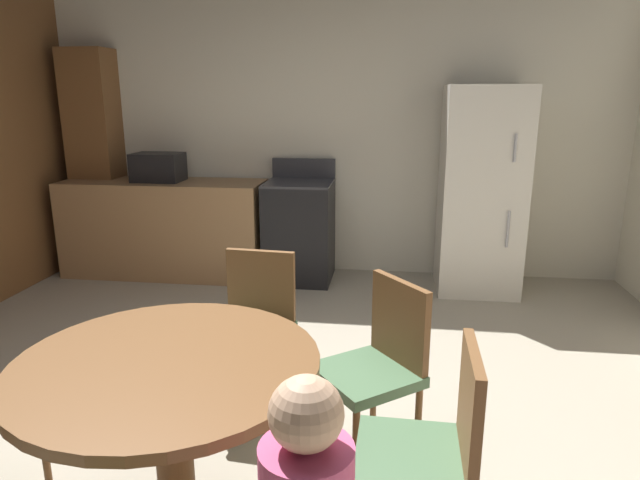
# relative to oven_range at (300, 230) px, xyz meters

# --- Properties ---
(ground_plane) EXTENTS (14.00, 14.00, 0.00)m
(ground_plane) POSITION_rel_oven_range_xyz_m (0.27, -2.58, -0.47)
(ground_plane) COLOR #A89E89
(wall_back) EXTENTS (5.63, 0.12, 2.70)m
(wall_back) POSITION_rel_oven_range_xyz_m (0.27, 0.40, 0.88)
(wall_back) COLOR silver
(wall_back) RESTS_ON ground
(kitchen_counter) EXTENTS (1.89, 0.60, 0.90)m
(kitchen_counter) POSITION_rel_oven_range_xyz_m (-1.30, -0.00, -0.02)
(kitchen_counter) COLOR #9E754C
(kitchen_counter) RESTS_ON ground
(pantry_column) EXTENTS (0.44, 0.36, 2.10)m
(pantry_column) POSITION_rel_oven_range_xyz_m (-2.02, 0.18, 0.58)
(pantry_column) COLOR brown
(pantry_column) RESTS_ON ground
(oven_range) EXTENTS (0.60, 0.60, 1.10)m
(oven_range) POSITION_rel_oven_range_xyz_m (0.00, 0.00, 0.00)
(oven_range) COLOR black
(oven_range) RESTS_ON ground
(refrigerator) EXTENTS (0.68, 0.68, 1.76)m
(refrigerator) POSITION_rel_oven_range_xyz_m (1.59, -0.05, 0.41)
(refrigerator) COLOR silver
(refrigerator) RESTS_ON ground
(microwave) EXTENTS (0.44, 0.32, 0.26)m
(microwave) POSITION_rel_oven_range_xyz_m (-1.32, -0.00, 0.56)
(microwave) COLOR black
(microwave) RESTS_ON kitchen_counter
(dining_table) EXTENTS (1.10, 1.10, 0.76)m
(dining_table) POSITION_rel_oven_range_xyz_m (0.05, -3.16, 0.13)
(dining_table) COLOR brown
(dining_table) RESTS_ON ground
(chair_northeast) EXTENTS (0.56, 0.56, 0.87)m
(chair_northeast) POSITION_rel_oven_range_xyz_m (0.80, -2.57, 0.03)
(chair_northeast) COLOR brown
(chair_northeast) RESTS_ON ground
(chair_north) EXTENTS (0.43, 0.43, 0.87)m
(chair_north) POSITION_rel_oven_range_xyz_m (0.13, -2.21, 0.03)
(chair_north) COLOR brown
(chair_north) RESTS_ON ground
(chair_east) EXTENTS (0.41, 0.41, 0.87)m
(chair_east) POSITION_rel_oven_range_xyz_m (1.00, -3.18, 0.03)
(chair_east) COLOR brown
(chair_east) RESTS_ON ground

